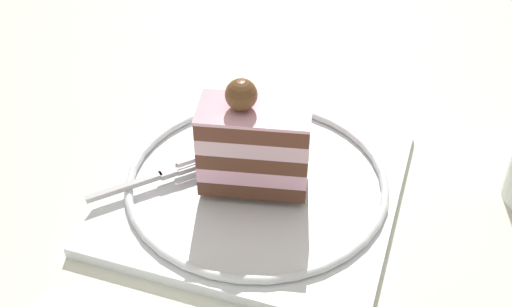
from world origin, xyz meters
The scene contains 5 objects.
ground_plane centered at (0.00, 0.00, 0.00)m, with size 2.40×2.40×0.00m, color silver.
dessert_plate centered at (0.03, 0.00, 0.01)m, with size 0.25×0.25×0.02m.
cake_slice centered at (0.02, -0.01, 0.06)m, with size 0.10×0.07×0.11m.
whipped_cream_dollop centered at (-0.03, 0.05, 0.04)m, with size 0.04×0.04×0.04m, color white.
fork centered at (-0.06, -0.03, 0.02)m, with size 0.09×0.09×0.00m.
Camera 1 is at (0.17, -0.42, 0.41)m, focal length 46.18 mm.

